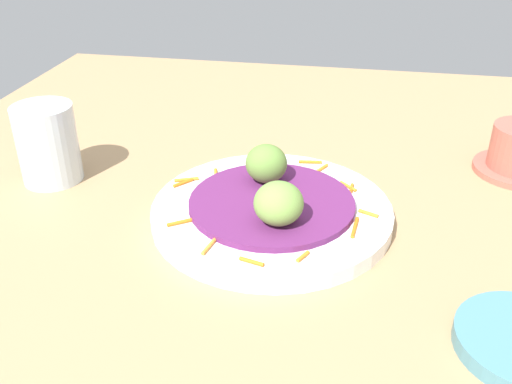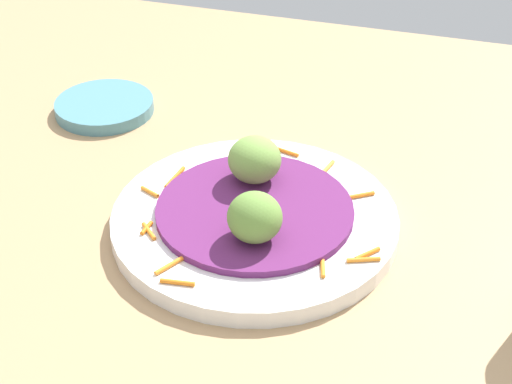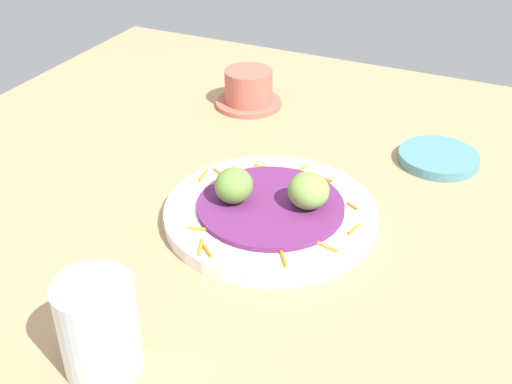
{
  "view_description": "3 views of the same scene",
  "coord_description": "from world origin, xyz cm",
  "px_view_note": "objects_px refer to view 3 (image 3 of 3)",
  "views": [
    {
      "loc": [
        -59.0,
        -6.08,
        36.43
      ],
      "look_at": [
        -3.69,
        4.29,
        4.88
      ],
      "focal_mm": 40.05,
      "sensor_mm": 36.0,
      "label": 1
    },
    {
      "loc": [
        51.93,
        20.15,
        47.38
      ],
      "look_at": [
        -5.16,
        2.26,
        5.67
      ],
      "focal_mm": 54.84,
      "sensor_mm": 36.0,
      "label": 2
    },
    {
      "loc": [
        -31.63,
        64.85,
        49.42
      ],
      "look_at": [
        -2.59,
        2.76,
        5.88
      ],
      "focal_mm": 45.57,
      "sensor_mm": 36.0,
      "label": 3
    }
  ],
  "objects_px": {
    "main_plate": "(271,214)",
    "side_plate_small": "(439,158)",
    "guac_scoop_left": "(234,185)",
    "terracotta_bowl": "(249,90)",
    "guac_scoop_center": "(309,191)",
    "water_glass": "(98,327)"
  },
  "relations": [
    {
      "from": "guac_scoop_left",
      "to": "terracotta_bowl",
      "type": "xyz_separation_m",
      "value": [
        0.13,
        -0.31,
        -0.02
      ]
    },
    {
      "from": "guac_scoop_center",
      "to": "terracotta_bowl",
      "type": "bearing_deg",
      "value": -52.5
    },
    {
      "from": "main_plate",
      "to": "terracotta_bowl",
      "type": "distance_m",
      "value": 0.35
    },
    {
      "from": "terracotta_bowl",
      "to": "side_plate_small",
      "type": "bearing_deg",
      "value": 169.77
    },
    {
      "from": "guac_scoop_center",
      "to": "water_glass",
      "type": "bearing_deg",
      "value": 73.55
    },
    {
      "from": "guac_scoop_left",
      "to": "terracotta_bowl",
      "type": "distance_m",
      "value": 0.34
    },
    {
      "from": "main_plate",
      "to": "water_glass",
      "type": "bearing_deg",
      "value": 81.1
    },
    {
      "from": "main_plate",
      "to": "side_plate_small",
      "type": "distance_m",
      "value": 0.29
    },
    {
      "from": "terracotta_bowl",
      "to": "water_glass",
      "type": "bearing_deg",
      "value": 102.33
    },
    {
      "from": "main_plate",
      "to": "terracotta_bowl",
      "type": "xyz_separation_m",
      "value": [
        0.17,
        -0.3,
        0.02
      ]
    },
    {
      "from": "side_plate_small",
      "to": "water_glass",
      "type": "height_order",
      "value": "water_glass"
    },
    {
      "from": "side_plate_small",
      "to": "terracotta_bowl",
      "type": "xyz_separation_m",
      "value": [
        0.34,
        -0.06,
        0.02
      ]
    },
    {
      "from": "main_plate",
      "to": "side_plate_small",
      "type": "relative_size",
      "value": 2.33
    },
    {
      "from": "terracotta_bowl",
      "to": "main_plate",
      "type": "bearing_deg",
      "value": 120.23
    },
    {
      "from": "water_glass",
      "to": "side_plate_small",
      "type": "bearing_deg",
      "value": -111.53
    },
    {
      "from": "water_glass",
      "to": "guac_scoop_left",
      "type": "bearing_deg",
      "value": -90.2
    },
    {
      "from": "guac_scoop_left",
      "to": "guac_scoop_center",
      "type": "bearing_deg",
      "value": -162.48
    },
    {
      "from": "guac_scoop_left",
      "to": "side_plate_small",
      "type": "height_order",
      "value": "guac_scoop_left"
    },
    {
      "from": "main_plate",
      "to": "terracotta_bowl",
      "type": "bearing_deg",
      "value": -59.77
    },
    {
      "from": "main_plate",
      "to": "terracotta_bowl",
      "type": "relative_size",
      "value": 2.38
    },
    {
      "from": "terracotta_bowl",
      "to": "water_glass",
      "type": "distance_m",
      "value": 0.6
    },
    {
      "from": "guac_scoop_center",
      "to": "terracotta_bowl",
      "type": "distance_m",
      "value": 0.36
    }
  ]
}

